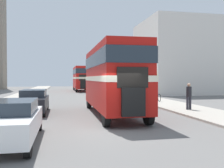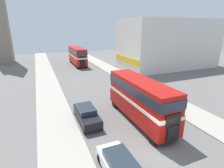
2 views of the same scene
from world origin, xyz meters
name	(u,v)px [view 1 (image 1 of 2)]	position (x,y,z in m)	size (l,w,h in m)	color
ground_plane	(113,131)	(0.00, 0.00, 0.00)	(120.00, 120.00, 0.00)	slate
double_decker_bus	(112,75)	(0.89, 4.60, 2.46)	(2.39, 9.39, 4.12)	#B2140F
bus_distant	(81,77)	(1.26, 34.02, 2.53)	(2.46, 10.40, 4.25)	red
car_parked_near	(13,121)	(-3.87, -1.23, 0.77)	(1.67, 4.61, 1.48)	white
car_parked_mid	(34,101)	(-3.96, 6.28, 0.79)	(1.70, 4.60, 1.53)	black
pedestrian_walking	(189,95)	(6.39, 5.15, 1.14)	(0.37, 0.37, 1.81)	#282833
bicycle_on_pavement	(157,97)	(6.65, 11.60, 0.48)	(0.05, 1.76, 0.78)	black
shop_building_block	(210,58)	(20.25, 24.03, 5.31)	(21.53, 10.78, 10.63)	silver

